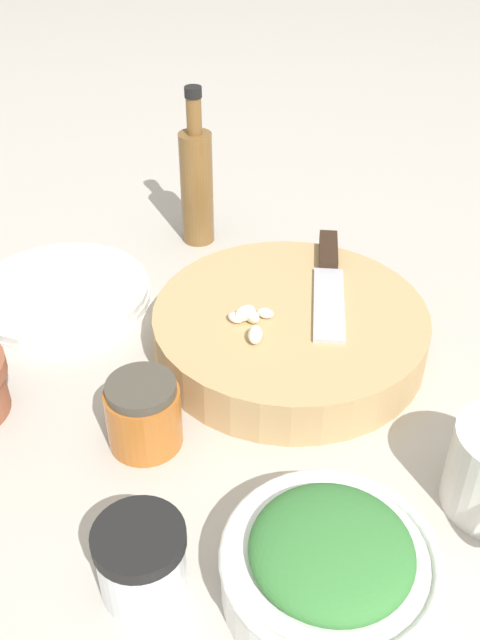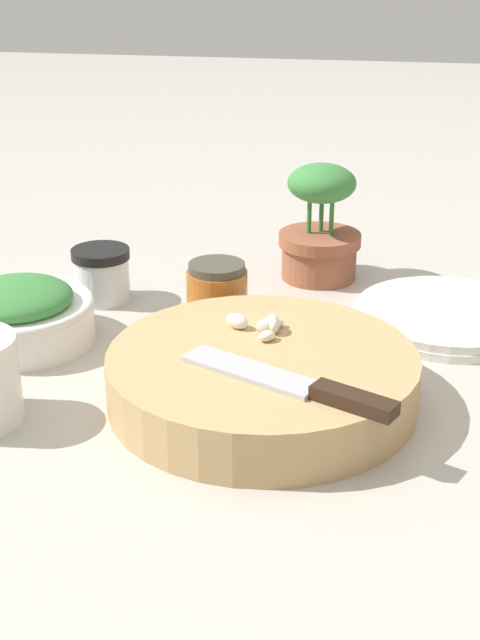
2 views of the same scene
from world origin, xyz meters
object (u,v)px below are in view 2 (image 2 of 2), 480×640
object	(u,v)px
potted_herb	(320,229)
spice_jar	(102,274)
herb_bowl	(18,314)
honey_jar	(217,293)
garlic_cloves	(262,325)
chef_knife	(299,385)
plate_stack	(447,316)
cutting_board	(262,378)

from	to	relation	value
potted_herb	spice_jar	bearing A→B (deg)	-153.34
herb_bowl	honey_jar	xyz separation A→B (m)	(0.21, 0.10, 0.00)
honey_jar	spice_jar	bearing A→B (deg)	165.92
garlic_cloves	chef_knife	bearing A→B (deg)	-65.75
spice_jar	garlic_cloves	bearing A→B (deg)	-37.14
plate_stack	honey_jar	bearing A→B (deg)	-171.10
herb_bowl	potted_herb	distance (m)	0.41
herb_bowl	cutting_board	bearing A→B (deg)	-17.20
chef_knife	cutting_board	bearing A→B (deg)	58.20
cutting_board	chef_knife	size ratio (longest dim) A/B	1.47
cutting_board	spice_jar	bearing A→B (deg)	136.79
chef_knife	plate_stack	xyz separation A→B (m)	(0.14, 0.30, -0.05)
garlic_cloves	spice_jar	size ratio (longest dim) A/B	0.89
honey_jar	potted_herb	bearing A→B (deg)	58.57
herb_bowl	plate_stack	bearing A→B (deg)	16.16
herb_bowl	plate_stack	size ratio (longest dim) A/B	0.78
chef_knife	potted_herb	distance (m)	0.42
cutting_board	honey_jar	world-z (taller)	honey_jar
herb_bowl	spice_jar	bearing A→B (deg)	68.79
plate_stack	honey_jar	world-z (taller)	honey_jar
cutting_board	chef_knife	world-z (taller)	chef_knife
spice_jar	chef_knife	bearing A→B (deg)	-45.82
garlic_cloves	spice_jar	bearing A→B (deg)	142.86
garlic_cloves	herb_bowl	distance (m)	0.29
cutting_board	herb_bowl	bearing A→B (deg)	162.80
garlic_cloves	potted_herb	size ratio (longest dim) A/B	0.42
chef_knife	spice_jar	distance (m)	0.41
cutting_board	chef_knife	distance (m)	0.09
chef_knife	herb_bowl	bearing A→B (deg)	89.94
herb_bowl	spice_jar	world-z (taller)	herb_bowl
herb_bowl	potted_herb	world-z (taller)	potted_herb
spice_jar	potted_herb	distance (m)	0.29
plate_stack	herb_bowl	bearing A→B (deg)	-163.84
chef_knife	garlic_cloves	world-z (taller)	garlic_cloves
chef_knife	herb_bowl	distance (m)	0.37
chef_knife	plate_stack	size ratio (longest dim) A/B	0.95
potted_herb	plate_stack	bearing A→B (deg)	-37.39
chef_knife	plate_stack	bearing A→B (deg)	-0.54
cutting_board	potted_herb	bearing A→B (deg)	87.03
garlic_cloves	honey_jar	xyz separation A→B (m)	(-0.08, 0.14, -0.02)
chef_knife	spice_jar	bearing A→B (deg)	69.14
potted_herb	honey_jar	bearing A→B (deg)	-121.43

